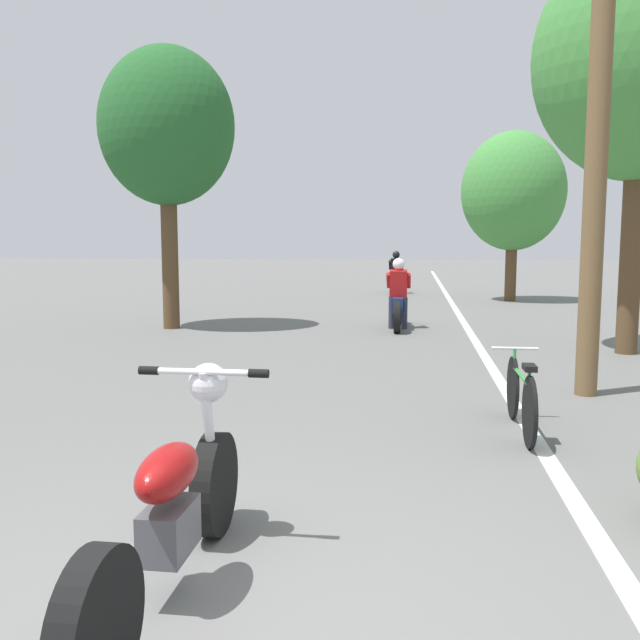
{
  "coord_description": "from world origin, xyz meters",
  "views": [
    {
      "loc": [
        0.88,
        -2.56,
        1.72
      ],
      "look_at": [
        -0.08,
        4.41,
        0.9
      ],
      "focal_mm": 38.0,
      "sensor_mm": 36.0,
      "label": 1
    }
  ],
  "objects_px": {
    "roadside_tree_left": "(167,128)",
    "motorcycle_rider_far": "(396,277)",
    "roadside_tree_right_far": "(513,192)",
    "motorcycle_rider_lead": "(398,302)",
    "motorcycle_foreground": "(174,507)",
    "bicycle_parked": "(521,396)",
    "utility_pole": "(601,58)"
  },
  "relations": [
    {
      "from": "motorcycle_rider_lead",
      "to": "bicycle_parked",
      "type": "distance_m",
      "value": 7.31
    },
    {
      "from": "motorcycle_rider_far",
      "to": "roadside_tree_right_far",
      "type": "bearing_deg",
      "value": -35.06
    },
    {
      "from": "roadside_tree_left",
      "to": "motorcycle_rider_far",
      "type": "xyz_separation_m",
      "value": [
        4.18,
        9.55,
        -3.34
      ]
    },
    {
      "from": "motorcycle_foreground",
      "to": "motorcycle_rider_lead",
      "type": "relative_size",
      "value": 1.07
    },
    {
      "from": "roadside_tree_right_far",
      "to": "motorcycle_rider_lead",
      "type": "relative_size",
      "value": 2.44
    },
    {
      "from": "motorcycle_rider_lead",
      "to": "motorcycle_rider_far",
      "type": "xyz_separation_m",
      "value": [
        -0.27,
        8.99,
        0.0
      ]
    },
    {
      "from": "roadside_tree_right_far",
      "to": "motorcycle_rider_far",
      "type": "relative_size",
      "value": 2.33
    },
    {
      "from": "utility_pole",
      "to": "roadside_tree_left",
      "type": "distance_m",
      "value": 8.34
    },
    {
      "from": "motorcycle_rider_lead",
      "to": "bicycle_parked",
      "type": "bearing_deg",
      "value": -80.06
    },
    {
      "from": "motorcycle_foreground",
      "to": "bicycle_parked",
      "type": "relative_size",
      "value": 1.34
    },
    {
      "from": "utility_pole",
      "to": "motorcycle_foreground",
      "type": "relative_size",
      "value": 3.38
    },
    {
      "from": "bicycle_parked",
      "to": "roadside_tree_right_far",
      "type": "bearing_deg",
      "value": 82.57
    },
    {
      "from": "roadside_tree_left",
      "to": "motorcycle_rider_far",
      "type": "distance_m",
      "value": 10.95
    },
    {
      "from": "utility_pole",
      "to": "bicycle_parked",
      "type": "distance_m",
      "value": 3.83
    },
    {
      "from": "utility_pole",
      "to": "roadside_tree_right_far",
      "type": "xyz_separation_m",
      "value": [
        0.84,
        12.2,
        -0.55
      ]
    },
    {
      "from": "motorcycle_rider_lead",
      "to": "bicycle_parked",
      "type": "height_order",
      "value": "motorcycle_rider_lead"
    },
    {
      "from": "roadside_tree_right_far",
      "to": "utility_pole",
      "type": "bearing_deg",
      "value": -93.93
    },
    {
      "from": "motorcycle_foreground",
      "to": "motorcycle_rider_lead",
      "type": "bearing_deg",
      "value": 85.25
    },
    {
      "from": "motorcycle_rider_lead",
      "to": "bicycle_parked",
      "type": "relative_size",
      "value": 1.25
    },
    {
      "from": "motorcycle_rider_lead",
      "to": "motorcycle_rider_far",
      "type": "distance_m",
      "value": 8.99
    },
    {
      "from": "roadside_tree_right_far",
      "to": "roadside_tree_left",
      "type": "relative_size",
      "value": 0.89
    },
    {
      "from": "roadside_tree_right_far",
      "to": "motorcycle_foreground",
      "type": "height_order",
      "value": "roadside_tree_right_far"
    },
    {
      "from": "roadside_tree_left",
      "to": "motorcycle_rider_far",
      "type": "bearing_deg",
      "value": 66.37
    },
    {
      "from": "motorcycle_foreground",
      "to": "roadside_tree_left",
      "type": "bearing_deg",
      "value": 110.2
    },
    {
      "from": "motorcycle_rider_lead",
      "to": "motorcycle_rider_far",
      "type": "bearing_deg",
      "value": 91.73
    },
    {
      "from": "bicycle_parked",
      "to": "roadside_tree_left",
      "type": "bearing_deg",
      "value": 130.77
    },
    {
      "from": "motorcycle_foreground",
      "to": "bicycle_parked",
      "type": "distance_m",
      "value": 3.79
    },
    {
      "from": "motorcycle_foreground",
      "to": "motorcycle_rider_far",
      "type": "distance_m",
      "value": 19.33
    },
    {
      "from": "utility_pole",
      "to": "motorcycle_foreground",
      "type": "height_order",
      "value": "utility_pole"
    },
    {
      "from": "utility_pole",
      "to": "motorcycle_rider_far",
      "type": "relative_size",
      "value": 3.46
    },
    {
      "from": "roadside_tree_right_far",
      "to": "motorcycle_rider_far",
      "type": "distance_m",
      "value": 4.82
    },
    {
      "from": "motorcycle_rider_lead",
      "to": "motorcycle_rider_far",
      "type": "height_order",
      "value": "motorcycle_rider_far"
    }
  ]
}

